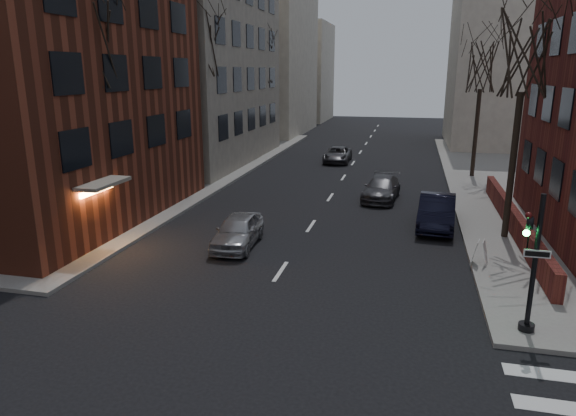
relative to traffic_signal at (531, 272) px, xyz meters
The scene contains 17 objects.
low_wall_right 10.18m from the traffic_signal, 82.24° to the left, with size 0.35×16.00×1.00m, color maroon.
building_distant_la 51.89m from the traffic_signal, 116.50° to the left, with size 14.00×16.00×18.00m, color beige.
building_distant_ra 42.05m from the traffic_signal, 80.23° to the left, with size 14.00×14.00×16.00m, color beige.
building_distant_lb 66.59m from the traffic_signal, 108.38° to the left, with size 10.00×12.00×14.00m, color beige.
traffic_signal is the anchor object (origin of this frame).
tree_left_a 18.66m from the traffic_signal, 163.35° to the left, with size 4.18×4.18×10.26m.
tree_left_b 24.87m from the traffic_signal, 134.54° to the left, with size 4.40×4.40×10.80m.
tree_left_c 35.76m from the traffic_signal, 118.36° to the left, with size 3.96×3.96×9.72m.
tree_right_a 10.92m from the traffic_signal, 84.53° to the left, with size 3.96×3.96×9.72m.
tree_right_b 23.71m from the traffic_signal, 87.85° to the left, with size 3.74×3.74×9.18m.
streetlamp_near 20.86m from the traffic_signal, 141.13° to the left, with size 0.36×0.36×6.28m.
streetlamp_far 36.81m from the traffic_signal, 116.06° to the left, with size 0.36×0.36×6.28m.
parked_sedan 10.46m from the traffic_signal, 101.38° to the left, with size 1.65×4.73×1.56m, color black.
car_lane_silver 11.81m from the traffic_signal, 152.63° to the left, with size 1.63×4.04×1.38m, color #A3A3A8.
car_lane_gray 16.04m from the traffic_signal, 108.05° to the left, with size 1.85×4.54×1.32m, color #3B3A3F.
car_lane_far 28.78m from the traffic_signal, 108.76° to the left, with size 2.04×4.42×1.23m, color #3D3C41.
sandwich_board 5.35m from the traffic_signal, 97.05° to the left, with size 0.42×0.59×0.95m, color white.
Camera 1 is at (4.47, -5.45, 7.32)m, focal length 32.00 mm.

